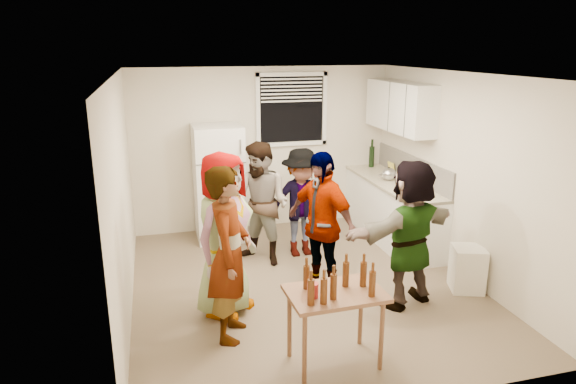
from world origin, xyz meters
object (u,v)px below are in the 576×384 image
object	(u,v)px
kettle	(388,180)
guest_stripe	(232,334)
blue_cup	(399,194)
red_cup	(313,297)
guest_black	(319,290)
serving_table	(334,362)
beer_bottle_counter	(397,187)
wine_bottle	(371,167)
guest_back_right	(301,254)
beer_bottle_table	(306,288)
guest_orange	(405,302)
trash_bin	(467,270)
guest_grey	(227,310)
guest_back_left	(263,262)

from	to	relation	value
kettle	guest_stripe	world-z (taller)	kettle
blue_cup	kettle	bearing A→B (deg)	75.54
guest_stripe	red_cup	bearing A→B (deg)	-123.65
red_cup	guest_black	distance (m)	1.72
blue_cup	serving_table	bearing A→B (deg)	-128.40
beer_bottle_counter	guest_stripe	xyz separation A→B (m)	(-2.61, -1.69, -0.90)
wine_bottle	red_cup	xyz separation A→B (m)	(-2.16, -3.69, -0.18)
beer_bottle_counter	guest_back_right	xyz separation A→B (m)	(-1.36, 0.12, -0.90)
beer_bottle_table	guest_orange	world-z (taller)	beer_bottle_table
trash_bin	red_cup	distance (m)	2.51
guest_back_right	guest_black	bearing A→B (deg)	-97.36
guest_back_right	guest_black	size ratio (longest dim) A/B	0.89
trash_bin	red_cup	xyz separation A→B (m)	(-2.24, -1.03, 0.47)
guest_grey	guest_stripe	xyz separation A→B (m)	(-0.02, -0.50, 0.00)
guest_back_left	guest_orange	world-z (taller)	guest_back_left
guest_black	guest_back_right	bearing A→B (deg)	146.38
beer_bottle_table	guest_black	distance (m)	1.57
beer_bottle_counter	serving_table	xyz separation A→B (m)	(-1.78, -2.40, -0.90)
wine_bottle	guest_black	distance (m)	2.89
guest_black	serving_table	bearing A→B (deg)	-41.92
guest_back_left	red_cup	bearing A→B (deg)	-46.12
red_cup	guest_stripe	distance (m)	1.20
guest_orange	guest_back_right	bearing A→B (deg)	-84.24
blue_cup	guest_black	bearing A→B (deg)	-152.91
wine_bottle	guest_orange	world-z (taller)	wine_bottle
trash_bin	serving_table	world-z (taller)	trash_bin
beer_bottle_table	guest_orange	bearing A→B (deg)	28.07
guest_back_right	blue_cup	bearing A→B (deg)	-21.99
beer_bottle_counter	guest_back_right	distance (m)	1.64
blue_cup	guest_black	size ratio (longest dim) A/B	0.08
beer_bottle_table	guest_black	xyz separation A→B (m)	(0.56, 1.28, -0.72)
beer_bottle_counter	guest_orange	world-z (taller)	beer_bottle_counter
blue_cup	serving_table	world-z (taller)	blue_cup
kettle	serving_table	distance (m)	3.46
serving_table	guest_back_right	distance (m)	2.55
red_cup	guest_back_left	size ratio (longest dim) A/B	0.08
kettle	wine_bottle	world-z (taller)	wine_bottle
blue_cup	beer_bottle_table	xyz separation A→B (m)	(-1.88, -1.96, -0.18)
wine_bottle	serving_table	xyz separation A→B (m)	(-1.93, -3.64, -0.90)
trash_bin	guest_grey	world-z (taller)	trash_bin
wine_bottle	guest_black	xyz separation A→B (m)	(-1.60, -2.23, -0.90)
kettle	beer_bottle_counter	size ratio (longest dim) A/B	1.19
trash_bin	guest_stripe	bearing A→B (deg)	-174.62
wine_bottle	blue_cup	bearing A→B (deg)	-100.30
beer_bottle_counter	kettle	bearing A→B (deg)	82.68
blue_cup	serving_table	distance (m)	2.81
guest_back_left	guest_orange	distance (m)	2.01
kettle	serving_table	xyz separation A→B (m)	(-1.83, -2.79, -0.90)
blue_cup	guest_grey	size ratio (longest dim) A/B	0.07
kettle	blue_cup	distance (m)	0.73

